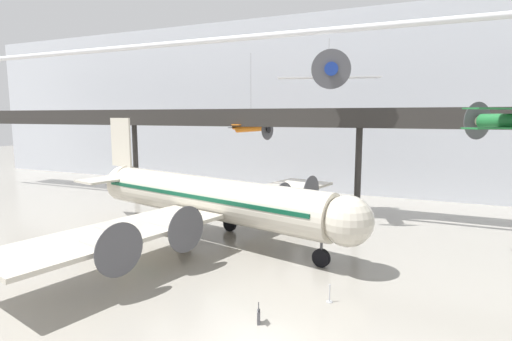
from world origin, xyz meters
TOP-DOWN VIEW (x-y plane):
  - ground_plane at (0.00, 0.00)m, footprint 260.00×260.00m
  - hangar_back_wall at (0.00, 39.23)m, footprint 140.00×3.00m
  - mezzanine_walkway at (0.00, 26.44)m, footprint 110.00×3.20m
  - ceiling_truss_beam at (0.00, 21.39)m, footprint 120.00×0.60m
  - airliner_silver_main at (-10.59, 13.01)m, footprint 29.99×34.63m
  - suspended_plane_white_twin at (-2.56, 23.50)m, footprint 9.92×8.37m
  - suspended_plane_orange_highwing at (-12.88, 27.82)m, footprint 5.53×6.66m
  - stanchion_barrier at (2.22, 5.36)m, footprint 0.36×0.36m
  - info_sign_pedestal at (-0.55, 1.54)m, footprint 0.36×0.72m

SIDE VIEW (x-z plane):
  - ground_plane at x=0.00m, z-range 0.00..0.00m
  - stanchion_barrier at x=2.22m, z-range -0.21..0.87m
  - info_sign_pedestal at x=-0.55m, z-range -0.17..1.08m
  - airliner_silver_main at x=-10.59m, z-range -1.60..8.74m
  - suspended_plane_orange_highwing at x=-12.88m, z-range 4.11..14.23m
  - mezzanine_walkway at x=0.00m, z-range 3.96..15.30m
  - hangar_back_wall at x=0.00m, z-range 0.00..24.25m
  - suspended_plane_white_twin at x=-2.56m, z-range 12.07..17.17m
  - ceiling_truss_beam at x=0.00m, z-range 18.02..18.62m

